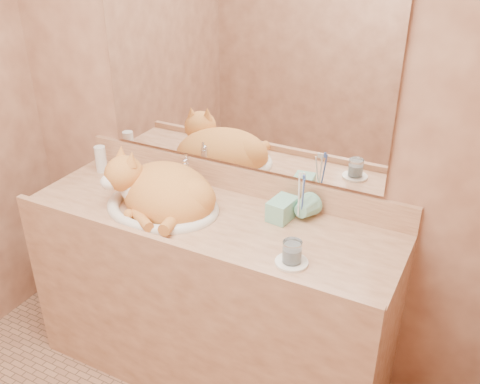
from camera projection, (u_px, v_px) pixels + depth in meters
The scene contains 12 objects.
wall_back at pixel (238, 106), 2.24m from camera, with size 2.40×0.02×2.50m, color brown.
vanity_counter at pixel (211, 298), 2.41m from camera, with size 1.60×0.55×0.85m, color #946042, non-canonical shape.
mirror at pixel (237, 74), 2.16m from camera, with size 1.30×0.02×0.80m, color white.
sink_basin at pixel (162, 192), 2.25m from camera, with size 0.49×0.41×0.15m, color white, non-canonical shape.
faucet at pixel (186, 173), 2.39m from camera, with size 0.04×0.12×0.16m, color silver, non-canonical shape.
cat at pixel (161, 189), 2.26m from camera, with size 0.47×0.38×0.25m, color #C26E2C, non-canonical shape.
soap_dispenser at pixel (274, 204), 2.12m from camera, with size 0.09×0.09×0.19m, color #7BC6AB.
toothbrush_cup at pixel (300, 213), 2.16m from camera, with size 0.10×0.10×0.09m, color #7BC6AB.
toothbrushes at pixel (301, 194), 2.12m from camera, with size 0.04×0.04×0.23m, color white, non-canonical shape.
saucer at pixel (291, 262), 1.93m from camera, with size 0.12×0.12×0.01m, color white.
water_glass at pixel (292, 252), 1.91m from camera, with size 0.07×0.07×0.08m, color silver.
lotion_bottle at pixel (101, 159), 2.57m from camera, with size 0.05×0.05×0.13m, color white.
Camera 1 is at (0.99, -0.90, 1.99)m, focal length 40.00 mm.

